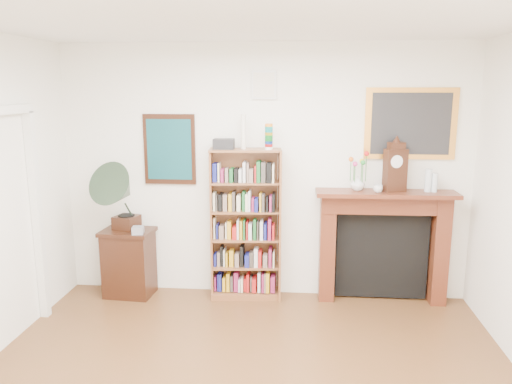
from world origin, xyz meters
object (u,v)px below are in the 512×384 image
teacup (378,189)px  bottle_left (428,180)px  bookshelf (245,216)px  mantel_clock (395,168)px  flower_vase (358,183)px  bottle_right (435,183)px  gramophone (121,192)px  fireplace (383,236)px  cd_stack (138,230)px  side_cabinet (129,263)px

teacup → bottle_left: bearing=9.5°
bookshelf → mantel_clock: 1.68m
mantel_clock → teacup: (-0.18, -0.06, -0.21)m
mantel_clock → flower_vase: size_ratio=3.44×
bookshelf → bottle_right: bearing=-5.6°
gramophone → flower_vase: size_ratio=5.24×
bottle_left → flower_vase: bearing=179.8°
teacup → bookshelf: bearing=177.1°
mantel_clock → bottle_left: size_ratio=2.18×
bookshelf → fireplace: 1.52m
bookshelf → bottle_left: bearing=-5.4°
mantel_clock → bottle_right: mantel_clock is taller
bookshelf → gramophone: bearing=-179.7°
fireplace → teacup: 0.57m
bookshelf → fireplace: bearing=-4.0°
bottle_right → cd_stack: bearing=-176.2°
cd_stack → teacup: teacup is taller
side_cabinet → bottle_left: bearing=5.6°
bottle_left → mantel_clock: bearing=-176.1°
cd_stack → bottle_right: bearing=3.8°
bookshelf → cd_stack: bearing=-176.2°
side_cabinet → bottle_left: 3.40m
bookshelf → flower_vase: bookshelf is taller
side_cabinet → teacup: teacup is taller
cd_stack → bottle_right: 3.20m
mantel_clock → gramophone: bearing=163.9°
flower_vase → side_cabinet: bearing=-178.0°
bookshelf → side_cabinet: 1.43m
cd_stack → bottle_left: bottle_left is taller
bookshelf → side_cabinet: size_ratio=2.53×
teacup → bottle_left: (0.53, 0.09, 0.08)m
fireplace → teacup: teacup is taller
side_cabinet → bottle_left: size_ratio=3.19×
side_cabinet → bottle_right: (3.32, 0.08, 0.96)m
side_cabinet → teacup: (2.72, -0.00, 0.90)m
bottle_left → teacup: bearing=-170.5°
side_cabinet → cd_stack: (0.17, -0.13, 0.42)m
bookshelf → mantel_clock: bookshelf is taller
bookshelf → bottle_right: (2.00, 0.01, 0.41)m
fireplace → flower_vase: bearing=-175.6°
fireplace → bottle_right: bearing=-5.6°
bookshelf → gramophone: bookshelf is taller
gramophone → bottle_left: 3.28m
gramophone → bookshelf: bearing=20.7°
cd_stack → teacup: 2.60m
teacup → cd_stack: bearing=-177.1°
fireplace → bottle_right: (0.49, -0.04, 0.61)m
gramophone → cd_stack: size_ratio=6.62×
side_cabinet → mantel_clock: mantel_clock is taller
bookshelf → flower_vase: bearing=-4.9°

